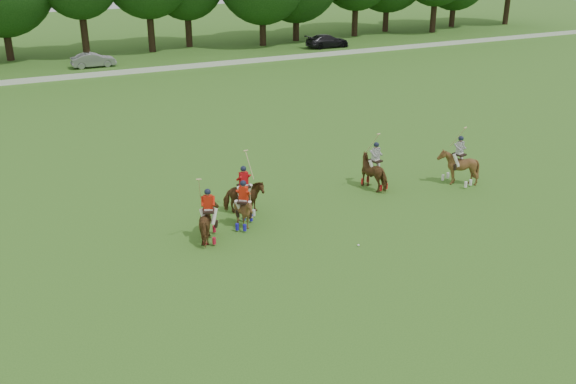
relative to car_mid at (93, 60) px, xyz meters
name	(u,v)px	position (x,y,z in m)	size (l,w,h in m)	color
ground	(317,269)	(0.38, -42.50, -0.65)	(180.00, 180.00, 0.00)	#35671D
boundary_rail	(108,73)	(0.38, -4.50, -0.43)	(120.00, 0.10, 0.44)	white
car_mid	(93,60)	(0.00, 0.00, 0.00)	(1.38, 3.95, 1.30)	gray
car_right	(327,41)	(24.55, 0.00, 0.04)	(1.93, 4.74, 1.38)	black
polo_red_a	(209,222)	(-2.37, -38.45, 0.14)	(1.37, 1.95, 2.76)	#4A2C13
polo_red_b	(244,197)	(-0.12, -36.66, 0.14)	(1.59, 1.39, 2.78)	#4A2C13
polo_red_c	(244,211)	(-0.65, -37.93, 0.09)	(1.64, 1.66, 2.10)	#4A2C13
polo_stripe_a	(375,172)	(6.74, -36.56, 0.19)	(1.34, 2.08, 2.86)	#4A2C13
polo_stripe_b	(458,167)	(10.67, -37.91, 0.26)	(1.85, 1.97, 3.01)	#4A2C13
polo_ball	(358,245)	(2.74, -41.57, -0.61)	(0.09, 0.09, 0.09)	white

